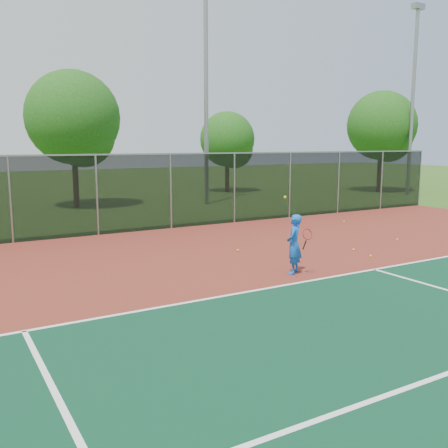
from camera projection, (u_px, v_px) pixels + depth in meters
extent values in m
plane|color=#2C5217|center=(417.00, 315.00, 10.06)|extent=(120.00, 120.00, 0.00)
cube|color=maroon|center=(346.00, 290.00, 11.76)|extent=(30.00, 20.00, 0.02)
cube|color=white|center=(374.00, 269.00, 13.60)|extent=(22.00, 0.10, 0.00)
cube|color=black|center=(171.00, 191.00, 20.05)|extent=(30.00, 0.04, 3.00)
cube|color=gray|center=(170.00, 154.00, 19.81)|extent=(30.00, 0.06, 0.06)
imported|color=blue|center=(294.00, 244.00, 13.10)|extent=(0.69, 0.65, 1.58)
cylinder|color=black|center=(305.00, 245.00, 12.96)|extent=(0.03, 0.15, 0.27)
torus|color=#A51414|center=(307.00, 234.00, 12.83)|extent=(0.30, 0.13, 0.29)
sphere|color=yellow|center=(285.00, 197.00, 12.86)|extent=(0.07, 0.07, 0.07)
sphere|color=yellow|center=(291.00, 243.00, 17.02)|extent=(0.07, 0.07, 0.07)
sphere|color=yellow|center=(353.00, 250.00, 16.03)|extent=(0.07, 0.07, 0.07)
sphere|color=yellow|center=(344.00, 221.00, 21.78)|extent=(0.07, 0.07, 0.07)
sphere|color=yellow|center=(371.00, 256.00, 15.12)|extent=(0.07, 0.07, 0.07)
sphere|color=yellow|center=(397.00, 239.00, 17.70)|extent=(0.07, 0.07, 0.07)
sphere|color=yellow|center=(238.00, 250.00, 15.93)|extent=(0.07, 0.07, 0.07)
cylinder|color=gray|center=(206.00, 97.00, 27.44)|extent=(0.24, 0.24, 11.86)
cylinder|color=gray|center=(412.00, 105.00, 32.68)|extent=(0.24, 0.24, 11.86)
cube|color=gray|center=(418.00, 6.00, 31.70)|extent=(0.90, 0.40, 0.35)
cylinder|color=#3A2315|center=(76.00, 182.00, 26.74)|extent=(0.30, 0.30, 2.77)
sphere|color=#1A4D14|center=(73.00, 117.00, 26.19)|extent=(4.93, 4.93, 4.93)
sphere|color=#1A4D14|center=(83.00, 135.00, 26.29)|extent=(3.39, 3.39, 3.39)
cylinder|color=#3A2315|center=(227.00, 177.00, 35.38)|extent=(0.30, 0.30, 2.16)
sphere|color=#1A4D14|center=(227.00, 139.00, 34.95)|extent=(3.84, 3.84, 3.84)
sphere|color=#1A4D14|center=(234.00, 149.00, 35.01)|extent=(2.64, 2.64, 2.64)
cylinder|color=#3A2315|center=(379.00, 173.00, 35.48)|extent=(0.30, 0.30, 2.71)
sphere|color=#1A4D14|center=(382.00, 126.00, 34.95)|extent=(4.81, 4.81, 4.81)
sphere|color=#1A4D14|center=(388.00, 139.00, 35.04)|extent=(3.31, 3.31, 3.31)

